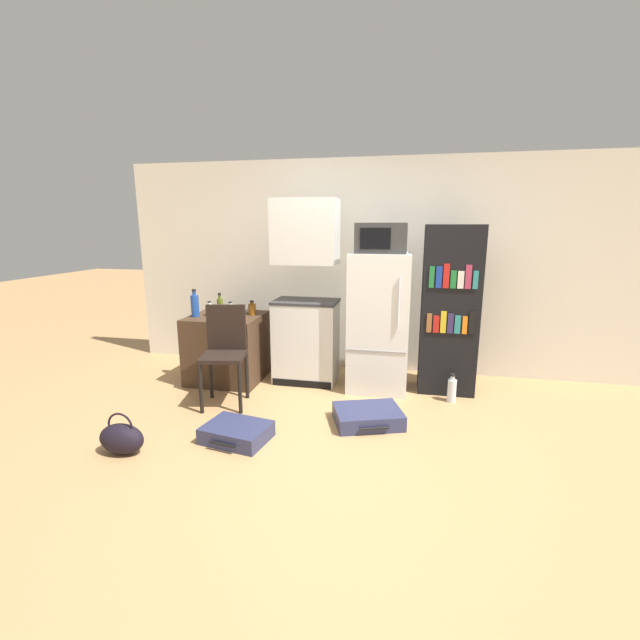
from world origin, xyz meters
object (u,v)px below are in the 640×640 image
microwave (382,238)px  bottle_blue_soda (195,305)px  bottle_olive_oil (220,309)px  kitchen_hutch (306,300)px  bottle_clear_short (230,309)px  handbag (122,438)px  water_bottle_front (452,390)px  bowl (245,310)px  side_table (228,348)px  chair (225,345)px  suitcase_small_flat (237,432)px  bottle_amber_beer (252,309)px  bottle_milk_white (210,310)px  suitcase_large_flat (368,416)px  refrigerator (379,322)px  bookshelf (449,310)px

microwave → bottle_blue_soda: bearing=-174.1°
microwave → bottle_olive_oil: bearing=-168.7°
kitchen_hutch → bottle_clear_short: kitchen_hutch is taller
handbag → water_bottle_front: 3.01m
bowl → kitchen_hutch: bearing=-8.1°
kitchen_hutch → bottle_olive_oil: bearing=-155.1°
side_table → chair: 0.69m
suitcase_small_flat → microwave: bearing=63.5°
side_table → handbag: size_ratio=2.18×
bottle_olive_oil → bottle_blue_soda: (-0.35, 0.12, 0.00)m
kitchen_hutch → microwave: bearing=-4.1°
bottle_amber_beer → water_bottle_front: size_ratio=0.55×
microwave → chair: (-1.43, -0.69, -1.02)m
side_table → water_bottle_front: (2.44, -0.14, -0.25)m
kitchen_hutch → bottle_clear_short: size_ratio=13.90×
chair → suitcase_small_flat: bearing=-72.4°
side_table → water_bottle_front: bearing=-3.4°
bottle_amber_beer → chair: 0.74m
side_table → kitchen_hutch: (0.88, 0.14, 0.55)m
chair → handbag: 1.25m
bottle_milk_white → water_bottle_front: size_ratio=0.55×
microwave → bottle_olive_oil: 1.82m
bottle_amber_beer → suitcase_large_flat: bearing=-32.5°
kitchen_hutch → water_bottle_front: 1.78m
suitcase_small_flat → bottle_clear_short: bearing=124.1°
bottle_clear_short → handbag: size_ratio=0.40×
bottle_blue_soda → handbag: bearing=-83.6°
microwave → bottle_clear_short: size_ratio=3.51×
microwave → handbag: 2.94m
bowl → water_bottle_front: (2.32, -0.39, -0.64)m
bottle_blue_soda → water_bottle_front: (2.74, -0.02, -0.75)m
bottle_clear_short → suitcase_small_flat: (0.63, -1.39, -0.74)m
kitchen_hutch → suitcase_large_flat: (0.79, -0.94, -0.85)m
refrigerator → microwave: bearing=-106.0°
suitcase_large_flat → water_bottle_front: water_bottle_front is taller
bottle_amber_beer → bookshelf: bearing=2.2°
side_table → kitchen_hutch: size_ratio=0.39×
suitcase_large_flat → water_bottle_front: bearing=21.2°
water_bottle_front → bottle_amber_beer: bearing=173.8°
bookshelf → suitcase_large_flat: 1.45m
bottle_milk_white → side_table: bearing=15.0°
suitcase_small_flat → bottle_olive_oil: bearing=128.9°
refrigerator → bottle_blue_soda: 2.01m
suitcase_small_flat → water_bottle_front: (1.79, 1.18, 0.06)m
bottle_blue_soda → handbag: 1.76m
suitcase_small_flat → kitchen_hutch: bearing=91.0°
bookshelf → water_bottle_front: size_ratio=5.95×
bookshelf → water_bottle_front: bearing=-81.9°
bottle_amber_beer → suitcase_large_flat: size_ratio=0.23×
microwave → side_table: bearing=-177.2°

